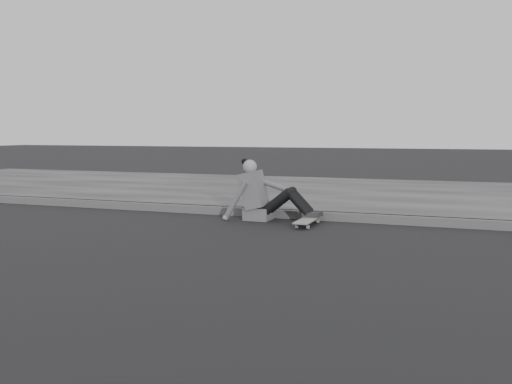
% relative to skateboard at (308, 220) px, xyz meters
% --- Properties ---
extents(ground, '(80.00, 80.00, 0.00)m').
position_rel_skateboard_xyz_m(ground, '(0.57, -2.03, -0.07)').
color(ground, black).
rests_on(ground, ground).
extents(curb, '(24.00, 0.16, 0.12)m').
position_rel_skateboard_xyz_m(curb, '(0.57, 0.55, -0.01)').
color(curb, '#4D4D4D').
rests_on(curb, ground).
extents(sidewalk, '(24.00, 6.00, 0.12)m').
position_rel_skateboard_xyz_m(sidewalk, '(0.57, 3.57, -0.01)').
color(sidewalk, '#3E3E3E').
rests_on(sidewalk, ground).
extents(skateboard, '(0.20, 0.78, 0.09)m').
position_rel_skateboard_xyz_m(skateboard, '(0.00, 0.00, 0.00)').
color(skateboard, '#979792').
rests_on(skateboard, ground).
extents(seated_woman, '(1.38, 0.46, 0.88)m').
position_rel_skateboard_xyz_m(seated_woman, '(-0.73, 0.25, 0.29)').
color(seated_woman, '#565558').
rests_on(seated_woman, ground).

